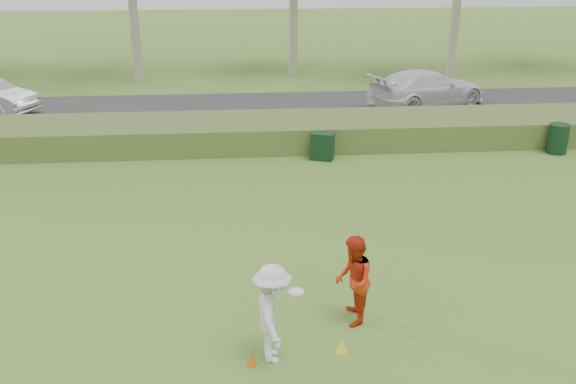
{
  "coord_description": "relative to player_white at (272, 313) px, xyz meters",
  "views": [
    {
      "loc": [
        -1.16,
        -9.86,
        6.78
      ],
      "look_at": [
        0.0,
        4.0,
        1.3
      ],
      "focal_mm": 40.0,
      "sensor_mm": 36.0,
      "label": 1
    }
  ],
  "objects": [
    {
      "name": "car_right",
      "position": [
        7.71,
        17.35,
        -0.06
      ],
      "size": [
        5.79,
        4.15,
        1.56
      ],
      "primitive_type": "imported",
      "rotation": [
        0.0,
        0.0,
        1.98
      ],
      "color": "white",
      "rests_on": "park_road"
    },
    {
      "name": "player_white",
      "position": [
        0.0,
        0.0,
        0.0
      ],
      "size": [
        0.89,
        1.18,
        1.8
      ],
      "rotation": [
        0.0,
        0.0,
        1.6
      ],
      "color": "silver",
      "rests_on": "ground"
    },
    {
      "name": "cone_yellow",
      "position": [
        1.22,
        0.08,
        -0.78
      ],
      "size": [
        0.21,
        0.21,
        0.23
      ],
      "primitive_type": "cone",
      "color": "yellow",
      "rests_on": "ground"
    },
    {
      "name": "utility_cabinet",
      "position": [
        2.29,
        10.69,
        -0.44
      ],
      "size": [
        0.84,
        0.68,
        0.91
      ],
      "primitive_type": "cube",
      "rotation": [
        0.0,
        0.0,
        -0.37
      ],
      "color": "black",
      "rests_on": "ground"
    },
    {
      "name": "reed_strip",
      "position": [
        0.64,
        12.55,
        -0.45
      ],
      "size": [
        80.0,
        3.0,
        0.9
      ],
      "primitive_type": "cube",
      "color": "#476327",
      "rests_on": "ground"
    },
    {
      "name": "park_road",
      "position": [
        0.64,
        17.55,
        -0.87
      ],
      "size": [
        80.0,
        6.0,
        0.06
      ],
      "primitive_type": "cube",
      "color": "#2D2D2D",
      "rests_on": "ground"
    },
    {
      "name": "cone_orange",
      "position": [
        -0.38,
        -0.16,
        -0.79
      ],
      "size": [
        0.19,
        0.19,
        0.21
      ],
      "primitive_type": "cone",
      "color": "#D9580B",
      "rests_on": "ground"
    },
    {
      "name": "player_red",
      "position": [
        1.57,
        1.04,
        -0.02
      ],
      "size": [
        0.76,
        0.92,
        1.75
      ],
      "primitive_type": "imported",
      "rotation": [
        0.0,
        0.0,
        -1.69
      ],
      "color": "red",
      "rests_on": "ground"
    },
    {
      "name": "ground",
      "position": [
        0.64,
        0.55,
        -0.9
      ],
      "size": [
        120.0,
        120.0,
        0.0
      ],
      "primitive_type": "plane",
      "color": "#457025",
      "rests_on": "ground"
    },
    {
      "name": "trash_bin",
      "position": [
        10.35,
        10.72,
        -0.39
      ],
      "size": [
        0.85,
        0.85,
        1.01
      ],
      "primitive_type": "cylinder",
      "rotation": [
        0.0,
        0.0,
        0.31
      ],
      "color": "black",
      "rests_on": "ground"
    }
  ]
}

